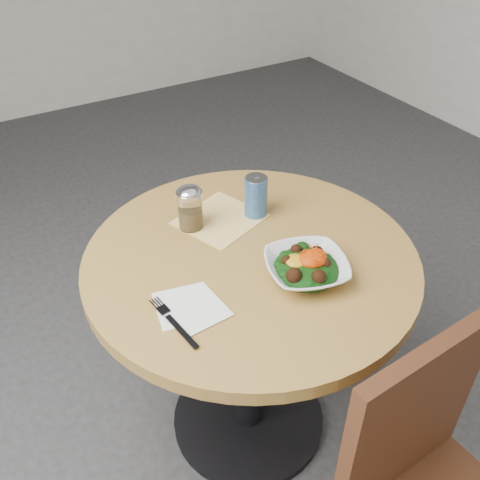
# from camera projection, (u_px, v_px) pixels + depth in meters

# --- Properties ---
(ground) EXTENTS (6.00, 6.00, 0.00)m
(ground) POSITION_uv_depth(u_px,v_px,m) (248.00, 419.00, 1.89)
(ground) COLOR #2E2E30
(ground) RESTS_ON ground
(table) EXTENTS (0.90, 0.90, 0.75)m
(table) POSITION_uv_depth(u_px,v_px,m) (250.00, 307.00, 1.55)
(table) COLOR black
(table) RESTS_ON ground
(cloth_napkin) EXTENTS (0.28, 0.27, 0.00)m
(cloth_napkin) POSITION_uv_depth(u_px,v_px,m) (220.00, 219.00, 1.56)
(cloth_napkin) COLOR #FFAB0D
(cloth_napkin) RESTS_ON table
(paper_napkins) EXTENTS (0.17, 0.18, 0.00)m
(paper_napkins) POSITION_uv_depth(u_px,v_px,m) (190.00, 308.00, 1.27)
(paper_napkins) COLOR white
(paper_napkins) RESTS_ON table
(salad_bowl) EXTENTS (0.26, 0.26, 0.08)m
(salad_bowl) POSITION_uv_depth(u_px,v_px,m) (306.00, 267.00, 1.34)
(salad_bowl) COLOR silver
(salad_bowl) RESTS_ON table
(fork) EXTENTS (0.04, 0.19, 0.00)m
(fork) POSITION_uv_depth(u_px,v_px,m) (172.00, 320.00, 1.23)
(fork) COLOR black
(fork) RESTS_ON table
(spice_shaker) EXTENTS (0.07, 0.07, 0.13)m
(spice_shaker) POSITION_uv_depth(u_px,v_px,m) (190.00, 208.00, 1.49)
(spice_shaker) COLOR silver
(spice_shaker) RESTS_ON table
(beverage_can) EXTENTS (0.07, 0.07, 0.13)m
(beverage_can) POSITION_uv_depth(u_px,v_px,m) (256.00, 196.00, 1.54)
(beverage_can) COLOR navy
(beverage_can) RESTS_ON table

